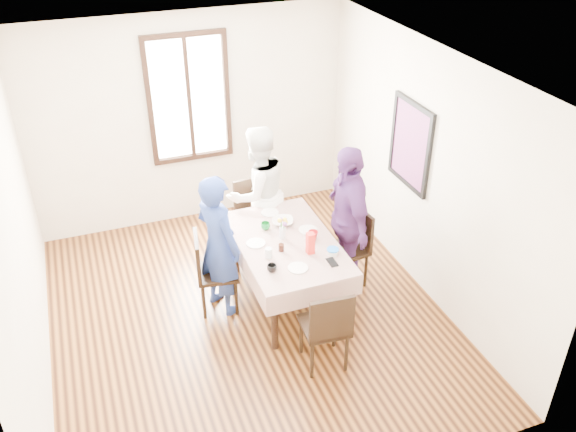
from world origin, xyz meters
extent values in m
plane|color=black|center=(0.00, 0.00, 0.00)|extent=(4.50, 4.50, 0.00)
plane|color=beige|center=(0.00, 2.25, 1.35)|extent=(4.00, 0.00, 4.00)
plane|color=beige|center=(2.00, 0.00, 1.35)|extent=(0.00, 4.50, 4.50)
cube|color=black|center=(0.00, 2.23, 1.65)|extent=(1.02, 0.06, 1.62)
cube|color=white|center=(0.00, 2.24, 1.65)|extent=(0.90, 0.02, 1.50)
cube|color=red|center=(1.98, 0.30, 1.55)|extent=(0.04, 0.76, 0.96)
cube|color=black|center=(0.49, 0.12, 0.38)|extent=(0.87, 1.48, 0.75)
cube|color=#511109|center=(0.49, 0.12, 0.76)|extent=(0.99, 1.60, 0.01)
cube|color=black|center=(-0.24, 0.26, 0.46)|extent=(0.48, 0.48, 0.91)
cube|color=black|center=(1.21, 0.17, 0.46)|extent=(0.47, 0.47, 0.91)
cube|color=black|center=(0.49, 1.14, 0.46)|extent=(0.47, 0.47, 0.91)
cube|color=black|center=(0.49, -0.90, 0.46)|extent=(0.45, 0.45, 0.91)
imported|color=navy|center=(-0.22, 0.26, 0.79)|extent=(0.59, 0.68, 1.59)
imported|color=white|center=(0.49, 1.12, 0.82)|extent=(0.94, 0.82, 1.65)
imported|color=#542B6A|center=(1.19, 0.17, 0.85)|extent=(0.52, 1.04, 1.71)
imported|color=black|center=(0.17, -0.32, 0.80)|extent=(0.13, 0.13, 0.08)
imported|color=red|center=(0.76, 0.06, 0.81)|extent=(0.13, 0.13, 0.10)
imported|color=#0C7226|center=(0.36, 0.42, 0.80)|extent=(0.14, 0.14, 0.08)
imported|color=white|center=(0.57, 0.46, 0.79)|extent=(0.29, 0.29, 0.06)
cube|color=red|center=(0.64, -0.16, 0.88)|extent=(0.07, 0.07, 0.23)
cylinder|color=white|center=(0.84, -0.26, 0.79)|extent=(0.11, 0.11, 0.05)
cylinder|color=black|center=(0.38, -0.02, 0.80)|extent=(0.06, 0.06, 0.08)
cylinder|color=silver|center=(0.22, -0.08, 0.81)|extent=(0.07, 0.07, 0.10)
cube|color=black|center=(0.78, -0.39, 0.77)|extent=(0.08, 0.16, 0.01)
cylinder|color=silver|center=(0.47, 0.19, 0.83)|extent=(0.07, 0.07, 0.13)
cylinder|color=white|center=(0.18, 0.19, 0.77)|extent=(0.20, 0.20, 0.01)
cylinder|color=white|center=(0.78, 0.24, 0.77)|extent=(0.20, 0.20, 0.01)
cylinder|color=white|center=(0.51, 0.72, 0.77)|extent=(0.20, 0.20, 0.01)
cylinder|color=white|center=(0.43, -0.36, 0.77)|extent=(0.20, 0.20, 0.01)
cylinder|color=blue|center=(0.84, -0.26, 0.82)|extent=(0.12, 0.12, 0.01)
camera|label=1|loc=(-1.34, -4.80, 4.28)|focal=37.75mm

